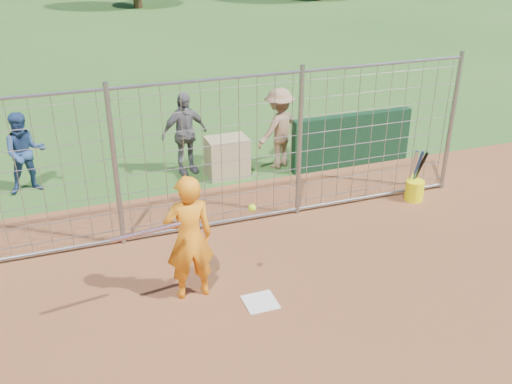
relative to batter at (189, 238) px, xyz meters
name	(u,v)px	position (x,y,z in m)	size (l,w,h in m)	color
ground	(255,294)	(0.81, -0.29, -0.89)	(100.00, 100.00, 0.00)	#2D591E
home_plate	(260,302)	(0.81, -0.49, -0.88)	(0.43, 0.43, 0.02)	silver
dugout_wall	(352,140)	(4.21, 3.31, -0.34)	(2.60, 0.20, 1.10)	#11381E
batter	(189,238)	(0.00, 0.00, 0.00)	(0.65, 0.43, 1.78)	orange
bystander_a	(25,153)	(-2.05, 4.23, -0.12)	(0.75, 0.58, 1.54)	navy
bystander_b	(184,134)	(0.91, 4.09, -0.06)	(0.97, 0.40, 1.66)	slate
bystander_c	(279,128)	(2.78, 3.76, -0.07)	(1.07, 0.61, 1.65)	#9A7454
equipment_bin	(227,157)	(1.65, 3.65, -0.49)	(0.80, 0.55, 0.80)	tan
equipment_in_play	(173,226)	(-0.25, -0.31, 0.40)	(1.85, 0.23, 0.13)	silver
bucket_with_bats	(414,188)	(4.52, 1.46, -0.65)	(0.34, 0.40, 0.97)	#FFFC0D
backstop_fence	(212,157)	(0.81, 1.71, 0.37)	(9.08, 0.08, 2.60)	gray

